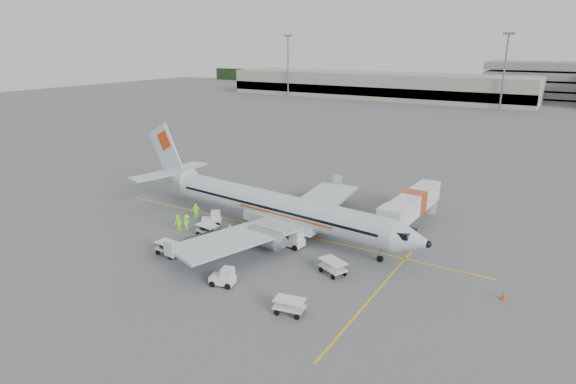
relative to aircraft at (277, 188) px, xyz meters
name	(u,v)px	position (x,y,z in m)	size (l,w,h in m)	color
ground	(278,230)	(-0.21, 0.55, -4.92)	(360.00, 360.00, 0.00)	#56595B
stripe_lead	(278,230)	(-0.21, 0.55, -4.91)	(44.00, 0.20, 0.01)	yellow
stripe_cross	(373,296)	(13.79, -7.45, -4.91)	(0.20, 20.00, 0.01)	yellow
terminal_west	(375,85)	(-40.21, 130.55, -0.42)	(110.00, 22.00, 9.00)	gray
treeline	(509,85)	(-0.21, 175.55, -1.92)	(300.00, 3.00, 6.00)	black
mast_west	(288,66)	(-70.21, 118.55, 6.08)	(3.20, 1.20, 22.00)	slate
mast_center	(504,72)	(4.79, 118.55, 6.08)	(3.20, 1.20, 22.00)	slate
aircraft	(277,188)	(0.00, 0.00, 0.00)	(35.66, 27.95, 9.83)	silver
jet_bridge	(413,209)	(11.81, 9.06, -2.91)	(2.86, 15.25, 4.00)	silver
belt_loader	(203,236)	(-3.98, -7.23, -3.62)	(4.77, 1.79, 2.59)	silver
tug_fore	(292,238)	(3.30, -2.43, -4.03)	(2.28, 1.31, 1.76)	silver
tug_mid	(222,276)	(2.34, -12.24, -4.13)	(2.04, 1.17, 1.57)	silver
tug_aft	(211,218)	(-7.37, -1.98, -4.10)	(2.11, 1.21, 1.63)	silver
cart_loaded_a	(169,249)	(-5.83, -10.16, -4.28)	(2.45, 1.45, 1.28)	silver
cart_loaded_b	(207,230)	(-5.78, -4.58, -4.30)	(2.35, 1.39, 1.23)	silver
cart_empty_a	(289,306)	(9.40, -13.17, -4.32)	(2.28, 1.35, 1.19)	silver
cart_empty_b	(333,267)	(9.32, -5.68, -4.27)	(2.48, 1.47, 1.29)	silver
cone_nose	(504,296)	(22.79, -2.71, -4.57)	(0.42, 0.42, 0.68)	#E0420A
cone_port	(334,186)	(-2.05, 18.06, -4.59)	(0.40, 0.40, 0.66)	#E0420A
cone_stbd	(205,256)	(-2.16, -9.15, -4.61)	(0.38, 0.38, 0.61)	#E0420A
crew_a	(230,233)	(-2.96, -4.31, -4.08)	(0.61, 0.40, 1.67)	#A3FF19
crew_b	(178,223)	(-9.17, -5.33, -3.98)	(0.91, 0.71, 1.88)	#A3FF19
crew_c	(187,222)	(-8.86, -4.31, -4.09)	(1.06, 0.61, 1.64)	#A3FF19
crew_d	(196,211)	(-10.37, -1.13, -4.03)	(1.04, 0.43, 1.78)	#A3FF19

